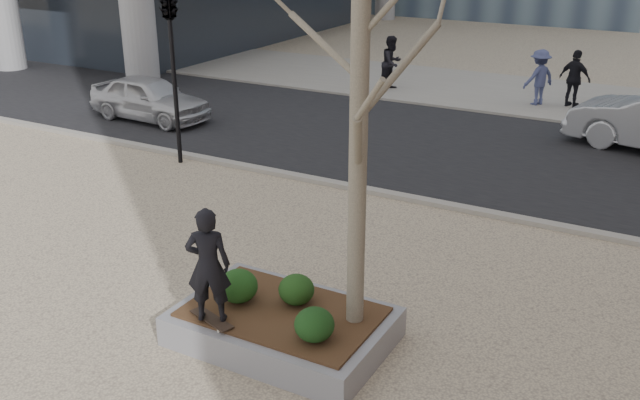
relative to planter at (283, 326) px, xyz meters
The scene contains 16 objects.
ground 1.02m from the planter, behind, with size 120.00×120.00×0.00m, color #BCAC8A.
street 10.05m from the planter, 95.71° to the left, with size 60.00×8.00×0.02m, color black.
far_sidewalk 17.03m from the planter, 93.37° to the left, with size 60.00×6.00×0.02m, color gray.
planter is the anchor object (origin of this frame).
planter_mulch 0.25m from the planter, ahead, with size 2.70×1.70×0.04m, color #382314.
sycamore_tree 3.71m from the planter, 16.70° to the left, with size 2.80×2.80×6.60m, color gray, non-canonical shape.
shrub_left 0.88m from the planter, behind, with size 0.57×0.57×0.49m, color #173B13.
shrub_middle 0.57m from the planter, 77.15° to the left, with size 0.52×0.52×0.45m, color #153E13.
shrub_right 1.01m from the planter, 29.48° to the right, with size 0.54×0.54×0.46m, color #103313.
skateboard 1.05m from the planter, 135.50° to the right, with size 0.78×0.20×0.07m, color black, non-canonical shape.
skateboarder 1.52m from the planter, 135.50° to the right, with size 0.61×0.40×1.66m, color black.
police_car 12.85m from the planter, 139.85° to the left, with size 1.57×3.89×1.33m, color #BBBBC0.
pedestrian_a 16.37m from the planter, 108.28° to the left, with size 0.91×0.71×1.87m, color black.
pedestrian_b 15.82m from the planter, 90.35° to the left, with size 1.15×0.66×1.78m, color #3D446E.
pedestrian_c 16.10m from the planter, 86.55° to the left, with size 1.06×0.44×1.82m, color black.
traffic_light_near 8.82m from the planter, 139.25° to the left, with size 0.60×2.48×4.50m, color black, non-canonical shape.
Camera 1 is at (5.77, -7.50, 5.74)m, focal length 40.00 mm.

